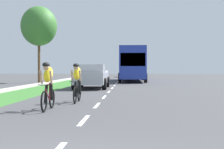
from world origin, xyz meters
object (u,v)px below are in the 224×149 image
object	(u,v)px
suv_black	(129,71)
street_tree_near	(39,26)
cyclist_trailing	(77,82)
pickup_silver	(92,76)
bus_blue	(132,63)
cyclist_lead	(48,86)

from	to	relation	value
suv_black	street_tree_near	size ratio (longest dim) A/B	0.65
cyclist_trailing	pickup_silver	bearing A→B (deg)	92.96
pickup_silver	bus_blue	size ratio (longest dim) A/B	0.44
bus_blue	street_tree_near	xyz separation A→B (m)	(-8.91, -4.56, 3.40)
cyclist_lead	bus_blue	world-z (taller)	bus_blue
bus_blue	street_tree_near	size ratio (longest dim) A/B	1.59
bus_blue	suv_black	xyz separation A→B (m)	(-0.30, 16.81, -1.03)
bus_blue	suv_black	world-z (taller)	bus_blue
suv_black	cyclist_trailing	bearing A→B (deg)	-93.12
cyclist_trailing	street_tree_near	xyz separation A→B (m)	(-6.49, 17.56, 4.57)
cyclist_trailing	suv_black	world-z (taller)	suv_black
bus_blue	cyclist_trailing	bearing A→B (deg)	-96.25
cyclist_lead	cyclist_trailing	size ratio (longest dim) A/B	1.00
street_tree_near	cyclist_trailing	bearing A→B (deg)	-69.73
cyclist_lead	suv_black	world-z (taller)	suv_black
cyclist_trailing	suv_black	distance (m)	39.00
cyclist_lead	bus_blue	bearing A→B (deg)	83.07
street_tree_near	suv_black	bearing A→B (deg)	68.06
suv_black	bus_blue	bearing A→B (deg)	-88.97
pickup_silver	bus_blue	bearing A→B (deg)	77.33
bus_blue	suv_black	bearing A→B (deg)	91.03
suv_black	street_tree_near	distance (m)	23.47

